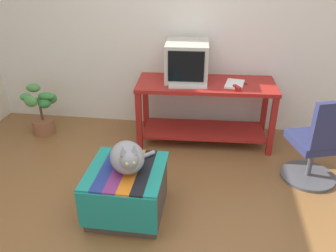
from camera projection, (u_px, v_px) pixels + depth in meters
ground_plane at (154, 238)px, 2.73m from camera, size 14.00×14.00×0.00m
back_wall at (184, 19)px, 3.94m from camera, size 8.00×0.10×2.60m
desk at (205, 102)px, 3.87m from camera, size 1.52×0.66×0.72m
tv_monitor at (187, 61)px, 3.78m from camera, size 0.48×0.50×0.41m
keyboard at (188, 85)px, 3.66m from camera, size 0.41×0.19×0.02m
book at (235, 84)px, 3.70m from camera, size 0.22×0.30×0.02m
ottoman_with_blanket at (127, 191)px, 2.90m from camera, size 0.62×0.65×0.43m
cat at (128, 157)px, 2.75m from camera, size 0.39×0.48×0.29m
potted_plant at (42, 111)px, 4.13m from camera, size 0.38×0.34×0.60m
office_chair at (318, 146)px, 3.22m from camera, size 0.53×0.53×0.89m
stapler at (237, 88)px, 3.58m from camera, size 0.09×0.11×0.04m
pen at (241, 83)px, 3.73m from camera, size 0.14×0.02×0.01m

